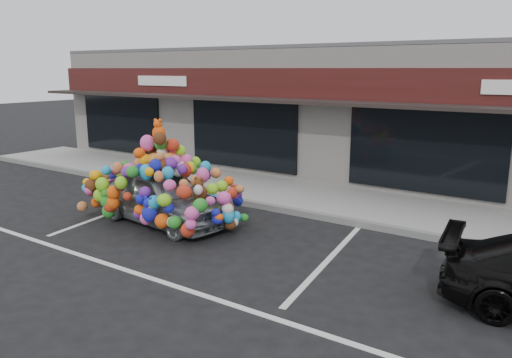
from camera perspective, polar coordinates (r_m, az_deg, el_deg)
The scene contains 8 objects.
ground at distance 11.03m, azimuth -5.51°, elevation -6.52°, with size 90.00×90.00×0.00m, color black.
shop_building at distance 17.80m, azimuth 12.14°, elevation 7.65°, with size 24.00×7.20×4.31m.
sidewalk at distance 14.17m, azimuth 4.88°, elevation -1.87°, with size 26.00×3.00×0.15m, color gray.
kerb at distance 12.93m, azimuth 1.59°, elevation -3.24°, with size 26.00×0.18×0.16m, color slate.
parking_stripe_left at distance 13.34m, azimuth -15.60°, elevation -3.53°, with size 0.12×4.40×0.01m, color silver.
parking_stripe_mid at distance 9.75m, azimuth 8.21°, elevation -9.18°, with size 0.12×4.40×0.01m, color silver.
lane_line at distance 8.20m, azimuth -5.01°, elevation -13.42°, with size 14.00×0.12×0.01m, color silver.
toy_car at distance 11.94m, azimuth -10.69°, elevation -1.23°, with size 2.75×4.20×2.34m.
Camera 1 is at (6.72, -7.98, 3.59)m, focal length 35.00 mm.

